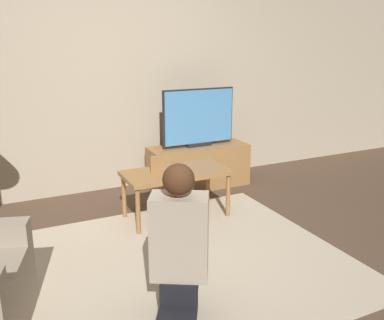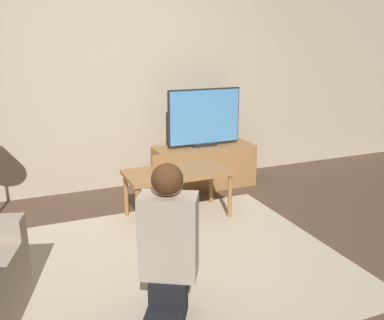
% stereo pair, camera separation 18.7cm
% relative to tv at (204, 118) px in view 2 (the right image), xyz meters
% --- Properties ---
extents(ground_plane, '(10.00, 10.00, 0.00)m').
position_rel_tv_xyz_m(ground_plane, '(-0.93, -1.54, -0.80)').
color(ground_plane, brown).
extents(wall_back, '(10.00, 0.06, 2.60)m').
position_rel_tv_xyz_m(wall_back, '(-0.93, 0.39, 0.50)').
color(wall_back, tan).
rests_on(wall_back, ground_plane).
extents(rug, '(2.49, 2.15, 0.02)m').
position_rel_tv_xyz_m(rug, '(-0.93, -1.54, -0.80)').
color(rug, '#BCAD93').
rests_on(rug, ground_plane).
extents(tv_stand, '(1.13, 0.43, 0.48)m').
position_rel_tv_xyz_m(tv_stand, '(-0.00, -0.00, -0.57)').
color(tv_stand, olive).
rests_on(tv_stand, ground_plane).
extents(tv, '(0.85, 0.08, 0.65)m').
position_rel_tv_xyz_m(tv, '(0.00, 0.00, 0.00)').
color(tv, black).
rests_on(tv, tv_stand).
extents(coffee_table, '(0.97, 0.49, 0.47)m').
position_rel_tv_xyz_m(coffee_table, '(-0.60, -0.73, -0.39)').
color(coffee_table, olive).
rests_on(coffee_table, ground_plane).
extents(person_kneeling, '(0.63, 0.85, 0.96)m').
position_rel_tv_xyz_m(person_kneeling, '(-1.18, -2.11, -0.33)').
color(person_kneeling, black).
rests_on(person_kneeling, rug).
extents(picture_frame, '(0.11, 0.01, 0.15)m').
position_rel_tv_xyz_m(picture_frame, '(-0.77, -0.66, -0.26)').
color(picture_frame, olive).
rests_on(picture_frame, coffee_table).
extents(remote, '(0.04, 0.15, 0.02)m').
position_rel_tv_xyz_m(remote, '(-0.63, -0.83, -0.33)').
color(remote, black).
rests_on(remote, coffee_table).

